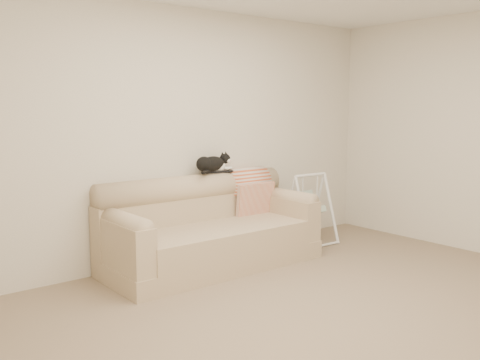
# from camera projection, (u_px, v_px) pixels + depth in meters

# --- Properties ---
(ground_plane) EXTENTS (5.00, 5.00, 0.00)m
(ground_plane) POSITION_uv_depth(u_px,v_px,m) (335.00, 309.00, 4.25)
(ground_plane) COLOR #745E49
(ground_plane) RESTS_ON ground
(room_shell) EXTENTS (5.04, 4.04, 2.60)m
(room_shell) POSITION_uv_depth(u_px,v_px,m) (340.00, 116.00, 4.04)
(room_shell) COLOR beige
(room_shell) RESTS_ON ground
(sofa) EXTENTS (2.20, 0.93, 0.90)m
(sofa) POSITION_uv_depth(u_px,v_px,m) (208.00, 231.00, 5.40)
(sofa) COLOR tan
(sofa) RESTS_ON ground
(remote_a) EXTENTS (0.19, 0.09, 0.03)m
(remote_a) POSITION_uv_depth(u_px,v_px,m) (213.00, 172.00, 5.66)
(remote_a) COLOR black
(remote_a) RESTS_ON sofa
(remote_b) EXTENTS (0.18, 0.10, 0.02)m
(remote_b) POSITION_uv_depth(u_px,v_px,m) (225.00, 171.00, 5.73)
(remote_b) COLOR black
(remote_b) RESTS_ON sofa
(tuxedo_cat) EXTENTS (0.52, 0.32, 0.21)m
(tuxedo_cat) POSITION_uv_depth(u_px,v_px,m) (213.00, 164.00, 5.63)
(tuxedo_cat) COLOR black
(tuxedo_cat) RESTS_ON sofa
(throw_blanket) EXTENTS (0.49, 0.38, 0.58)m
(throw_blanket) POSITION_uv_depth(u_px,v_px,m) (247.00, 185.00, 5.95)
(throw_blanket) COLOR #C44B1F
(throw_blanket) RESTS_ON sofa
(baby_swing) EXTENTS (0.52, 0.56, 0.83)m
(baby_swing) POSITION_uv_depth(u_px,v_px,m) (309.00, 208.00, 6.28)
(baby_swing) COLOR white
(baby_swing) RESTS_ON ground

